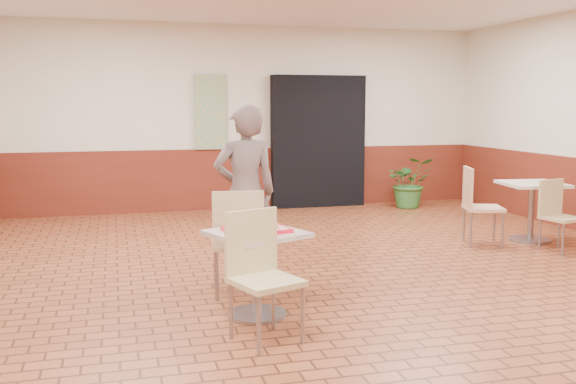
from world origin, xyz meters
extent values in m
cube|color=brown|center=(0.00, 0.00, 0.00)|extent=(8.00, 10.00, 0.01)
cube|color=beige|center=(0.00, 5.00, 1.50)|extent=(8.00, 0.01, 3.00)
cube|color=#5C1E11|center=(0.00, 4.98, 0.50)|extent=(8.00, 0.04, 1.00)
cube|color=black|center=(1.20, 4.88, 1.10)|extent=(1.60, 0.22, 2.20)
cube|color=gray|center=(-0.60, 4.94, 1.60)|extent=(0.50, 0.03, 1.20)
cube|color=#B7A494|center=(-1.02, -0.41, 0.69)|extent=(0.67, 0.67, 0.04)
cylinder|color=gray|center=(-1.02, -0.41, 0.34)|extent=(0.07, 0.07, 0.67)
cylinder|color=gray|center=(-1.02, -0.41, 0.01)|extent=(0.49, 0.49, 0.03)
cube|color=tan|center=(-1.08, -0.99, 0.45)|extent=(0.57, 0.57, 0.04)
cube|color=tan|center=(-1.15, -0.80, 0.72)|extent=(0.43, 0.18, 0.48)
cylinder|color=gray|center=(-1.19, -1.23, 0.22)|extent=(0.03, 0.03, 0.43)
cylinder|color=gray|center=(-0.84, -1.10, 0.22)|extent=(0.03, 0.03, 0.43)
cylinder|color=gray|center=(-1.32, -0.88, 0.22)|extent=(0.03, 0.03, 0.43)
cylinder|color=gray|center=(-0.97, -0.74, 0.22)|extent=(0.03, 0.03, 0.43)
cube|color=tan|center=(-1.06, 0.26, 0.46)|extent=(0.50, 0.50, 0.04)
cube|color=tan|center=(-1.08, 0.06, 0.73)|extent=(0.45, 0.09, 0.50)
cylinder|color=gray|center=(-0.84, 0.43, 0.22)|extent=(0.03, 0.03, 0.44)
cylinder|color=gray|center=(-1.23, 0.48, 0.22)|extent=(0.03, 0.03, 0.44)
cylinder|color=gray|center=(-0.89, 0.05, 0.22)|extent=(0.03, 0.03, 0.44)
cylinder|color=gray|center=(-1.28, 0.10, 0.22)|extent=(0.03, 0.03, 0.44)
imported|color=brown|center=(-0.88, 0.76, 0.86)|extent=(0.65, 0.44, 1.73)
cube|color=red|center=(-1.02, -0.41, 0.72)|extent=(0.49, 0.38, 0.03)
cube|color=#E18585|center=(-1.02, -0.41, 0.74)|extent=(0.43, 0.33, 0.00)
torus|color=#BC9044|center=(-1.14, -0.36, 0.76)|extent=(0.12, 0.12, 0.03)
ellipsoid|color=gold|center=(-0.92, -0.49, 0.76)|extent=(0.13, 0.09, 0.03)
cube|color=beige|center=(-0.92, -0.49, 0.78)|extent=(0.12, 0.07, 0.01)
ellipsoid|color=#B98219|center=(-0.97, -0.47, 0.75)|extent=(0.03, 0.03, 0.02)
cylinder|color=white|center=(-0.89, -0.34, 0.79)|extent=(0.07, 0.07, 0.10)
cylinder|color=blue|center=(-0.89, -0.34, 0.79)|extent=(0.08, 0.08, 0.02)
cube|color=beige|center=(2.97, 1.54, 0.73)|extent=(0.71, 0.71, 0.04)
cylinder|color=gray|center=(2.97, 1.54, 0.35)|extent=(0.08, 0.08, 0.71)
cylinder|color=gray|center=(2.97, 1.54, 0.01)|extent=(0.51, 0.51, 0.03)
cube|color=tan|center=(2.26, 1.51, 0.45)|extent=(0.56, 0.56, 0.04)
cube|color=tan|center=(2.07, 1.57, 0.72)|extent=(0.17, 0.43, 0.49)
cylinder|color=gray|center=(2.39, 1.27, 0.22)|extent=(0.03, 0.03, 0.43)
cylinder|color=gray|center=(2.50, 1.63, 0.22)|extent=(0.03, 0.03, 0.43)
cylinder|color=gray|center=(2.02, 1.39, 0.22)|extent=(0.03, 0.03, 0.43)
cylinder|color=gray|center=(2.14, 1.75, 0.22)|extent=(0.03, 0.03, 0.43)
cube|color=tan|center=(2.94, 0.92, 0.40)|extent=(0.46, 0.46, 0.04)
cube|color=tan|center=(2.91, 1.10, 0.63)|extent=(0.39, 0.11, 0.42)
cylinder|color=gray|center=(2.82, 0.73, 0.19)|extent=(0.03, 0.03, 0.38)
cylinder|color=gray|center=(2.75, 1.05, 0.19)|extent=(0.03, 0.03, 0.38)
cylinder|color=gray|center=(3.07, 1.12, 0.19)|extent=(0.03, 0.03, 0.38)
imported|color=#2F6B2B|center=(2.65, 4.34, 0.43)|extent=(0.91, 0.83, 0.86)
camera|label=1|loc=(-2.11, -5.39, 1.74)|focal=40.00mm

